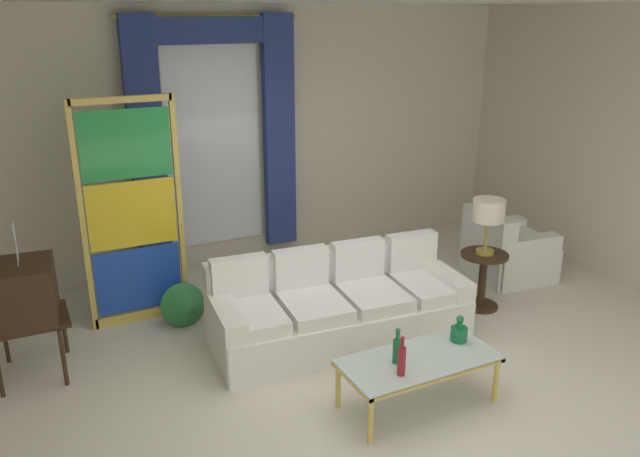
{
  "coord_description": "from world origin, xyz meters",
  "views": [
    {
      "loc": [
        -2.39,
        -3.95,
        2.92
      ],
      "look_at": [
        0.04,
        0.9,
        1.05
      ],
      "focal_mm": 35.6,
      "sensor_mm": 36.0,
      "label": 1
    }
  ],
  "objects": [
    {
      "name": "bottle_blue_decanter",
      "position": [
        0.63,
        -0.41,
        0.48
      ],
      "size": [
        0.14,
        0.14,
        0.22
      ],
      "color": "#196B3D",
      "rests_on": "coffee_table"
    },
    {
      "name": "wall_rear",
      "position": [
        0.0,
        3.06,
        1.5
      ],
      "size": [
        8.0,
        0.12,
        3.0
      ],
      "primitive_type": "cube",
      "color": "beige",
      "rests_on": "ground"
    },
    {
      "name": "bottle_amber_squat",
      "position": [
        -0.06,
        -0.62,
        0.54
      ],
      "size": [
        0.06,
        0.06,
        0.31
      ],
      "color": "maroon",
      "rests_on": "coffee_table"
    },
    {
      "name": "curtained_window",
      "position": [
        -0.28,
        2.89,
        1.74
      ],
      "size": [
        2.0,
        0.17,
        2.7
      ],
      "color": "white",
      "rests_on": "ground"
    },
    {
      "name": "bottle_crystal_tall",
      "position": [
        0.0,
        -0.47,
        0.52
      ],
      "size": [
        0.07,
        0.07,
        0.29
      ],
      "color": "#196B3D",
      "rests_on": "coffee_table"
    },
    {
      "name": "coffee_table",
      "position": [
        0.19,
        -0.5,
        0.37
      ],
      "size": [
        1.22,
        0.56,
        0.41
      ],
      "color": "silver",
      "rests_on": "ground"
    },
    {
      "name": "wall_right",
      "position": [
        3.66,
        0.6,
        1.5
      ],
      "size": [
        0.12,
        7.0,
        3.0
      ],
      "primitive_type": "cube",
      "color": "beige",
      "rests_on": "ground"
    },
    {
      "name": "round_side_table",
      "position": [
        1.77,
        0.64,
        0.36
      ],
      "size": [
        0.48,
        0.48,
        0.59
      ],
      "color": "#382314",
      "rests_on": "ground"
    },
    {
      "name": "armchair_white",
      "position": [
        2.55,
        1.16,
        0.29
      ],
      "size": [
        0.91,
        0.9,
        0.8
      ],
      "color": "white",
      "rests_on": "ground"
    },
    {
      "name": "stained_glass_divider",
      "position": [
        -1.42,
        1.93,
        1.06
      ],
      "size": [
        0.95,
        0.05,
        2.2
      ],
      "color": "gold",
      "rests_on": "ground"
    },
    {
      "name": "ground_plane",
      "position": [
        0.0,
        0.0,
        0.0
      ],
      "size": [
        16.0,
        16.0,
        0.0
      ],
      "primitive_type": "plane",
      "color": "silver"
    },
    {
      "name": "table_lamp_brass",
      "position": [
        1.77,
        0.64,
        1.03
      ],
      "size": [
        0.32,
        0.32,
        0.57
      ],
      "color": "#B29338",
      "rests_on": "round_side_table"
    },
    {
      "name": "couch_white_long",
      "position": [
        0.14,
        0.76,
        0.31
      ],
      "size": [
        2.41,
        1.12,
        0.86
      ],
      "color": "white",
      "rests_on": "ground"
    },
    {
      "name": "vintage_tv",
      "position": [
        -2.44,
        1.33,
        0.73
      ],
      "size": [
        0.62,
        0.64,
        1.35
      ],
      "color": "#382314",
      "rests_on": "ground"
    },
    {
      "name": "peacock_figurine",
      "position": [
        -1.08,
        1.54,
        0.22
      ],
      "size": [
        0.44,
        0.6,
        0.5
      ],
      "color": "beige",
      "rests_on": "ground"
    }
  ]
}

